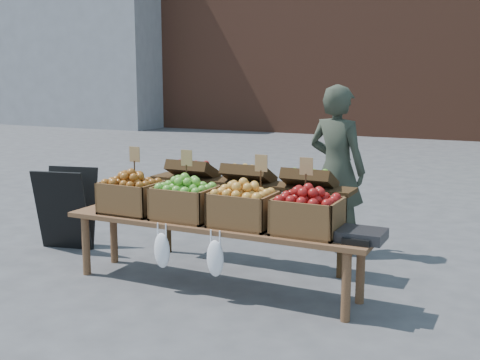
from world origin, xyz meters
The scene contains 11 objects.
ground centered at (0.00, 0.00, 0.00)m, with size 80.00×80.00×0.00m, color #49494C.
grey_building centered at (-14.00, 13.00, 3.50)m, with size 8.00×3.00×7.00m, color gray.
vendor centered at (-0.33, 1.39, 0.85)m, with size 0.62×0.40×1.69m, color #30362A.
chalkboard_sign centered at (-2.87, 0.29, 0.42)m, with size 0.56×0.31×0.85m, color black, non-canonical shape.
back_table centered at (-0.95, 0.63, 0.52)m, with size 2.10×0.44×1.04m, color #33210F, non-canonical shape.
display_bench centered at (-0.93, -0.09, 0.28)m, with size 2.70×0.56×0.57m, color brown, non-canonical shape.
crate_golden_apples centered at (-1.76, -0.09, 0.71)m, with size 0.50×0.40×0.28m, color #915B14, non-canonical shape.
crate_russet_pears centered at (-1.21, -0.09, 0.71)m, with size 0.50×0.40×0.28m, color #589F2F, non-canonical shape.
crate_red_apples centered at (-0.66, -0.09, 0.71)m, with size 0.50×0.40×0.28m, color #A7952C, non-canonical shape.
crate_green_apples centered at (-0.11, -0.09, 0.71)m, with size 0.50×0.40×0.28m, color #630E11, non-canonical shape.
weighing_scale centered at (0.32, -0.09, 0.61)m, with size 0.34×0.30×0.08m, color black.
Camera 1 is at (1.40, -4.37, 1.78)m, focal length 45.00 mm.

